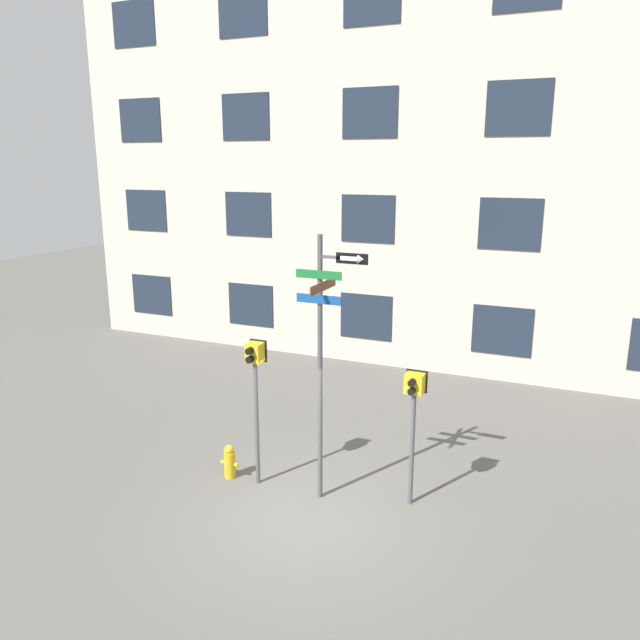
{
  "coord_description": "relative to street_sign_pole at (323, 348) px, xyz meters",
  "views": [
    {
      "loc": [
        4.1,
        -8.61,
        6.01
      ],
      "look_at": [
        -0.09,
        0.88,
        3.37
      ],
      "focal_mm": 35.0,
      "sensor_mm": 36.0,
      "label": 1
    }
  ],
  "objects": [
    {
      "name": "street_sign_pole",
      "position": [
        0.0,
        0.0,
        0.0
      ],
      "size": [
        1.28,
        1.05,
        4.84
      ],
      "color": "#4C4C51",
      "rests_on": "ground_plane"
    },
    {
      "name": "ground_plane",
      "position": [
        0.02,
        -0.88,
        -2.88
      ],
      "size": [
        60.0,
        60.0,
        0.0
      ],
      "primitive_type": "plane",
      "color": "#595651"
    },
    {
      "name": "pedestrian_signal_right",
      "position": [
        1.52,
        0.46,
        -0.93
      ],
      "size": [
        0.38,
        0.4,
        2.5
      ],
      "color": "#4C4C51",
      "rests_on": "ground_plane"
    },
    {
      "name": "building_facade",
      "position": [
        0.02,
        8.11,
        4.46
      ],
      "size": [
        24.0,
        0.64,
        14.68
      ],
      "color": "beige",
      "rests_on": "ground_plane"
    },
    {
      "name": "fire_hydrant",
      "position": [
        -1.97,
        -0.04,
        -2.55
      ],
      "size": [
        0.38,
        0.22,
        0.68
      ],
      "color": "gold",
      "rests_on": "ground_plane"
    },
    {
      "name": "pedestrian_signal_left",
      "position": [
        -1.36,
        -0.01,
        -0.7
      ],
      "size": [
        0.34,
        0.4,
        2.84
      ],
      "color": "#4C4C51",
      "rests_on": "ground_plane"
    }
  ]
}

